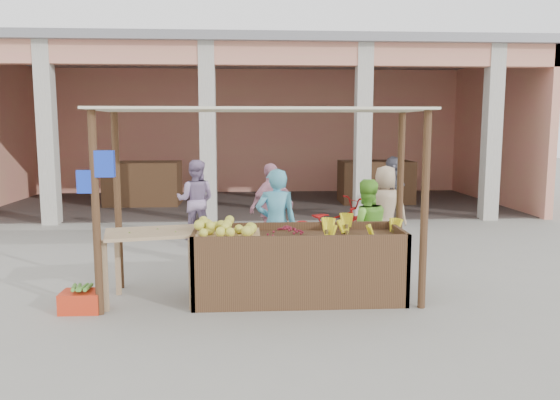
{
  "coord_description": "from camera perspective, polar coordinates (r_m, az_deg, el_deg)",
  "views": [
    {
      "loc": [
        -0.13,
        -6.67,
        2.17
      ],
      "look_at": [
        0.34,
        1.2,
        1.1
      ],
      "focal_mm": 35.0,
      "sensor_mm": 36.0,
      "label": 1
    }
  ],
  "objects": [
    {
      "name": "berry_heap",
      "position": [
        6.84,
        0.75,
        -3.15
      ],
      "size": [
        0.49,
        0.4,
        0.16
      ],
      "primitive_type": "ellipsoid",
      "color": "maroon",
      "rests_on": "fruit_stall"
    },
    {
      "name": "vendor_blue",
      "position": [
        7.68,
        -0.4,
        -2.2
      ],
      "size": [
        0.64,
        0.48,
        1.69
      ],
      "primitive_type": "imported",
      "rotation": [
        0.0,
        0.0,
        3.16
      ],
      "color": "#4EA6C6",
      "rests_on": "ground"
    },
    {
      "name": "shopper_c",
      "position": [
        9.51,
        10.92,
        -0.49
      ],
      "size": [
        0.94,
        0.77,
        1.67
      ],
      "primitive_type": "imported",
      "rotation": [
        0.0,
        0.0,
        2.79
      ],
      "color": "#A08568",
      "rests_on": "ground"
    },
    {
      "name": "melon_tray",
      "position": [
        6.75,
        -5.63,
        -3.16
      ],
      "size": [
        0.82,
        0.71,
        0.21
      ],
      "color": "tan",
      "rests_on": "fruit_stall"
    },
    {
      "name": "stall_awning",
      "position": [
        6.74,
        -2.48,
        6.08
      ],
      "size": [
        4.09,
        1.35,
        2.39
      ],
      "color": "#4D331E",
      "rests_on": "ground"
    },
    {
      "name": "fruit_stall",
      "position": [
        6.93,
        1.9,
        -7.07
      ],
      "size": [
        2.6,
        0.95,
        0.8
      ],
      "primitive_type": "cube",
      "color": "#4D331E",
      "rests_on": "ground"
    },
    {
      "name": "shopper_b",
      "position": [
        9.43,
        -0.84,
        -0.49
      ],
      "size": [
        1.09,
        0.97,
        1.65
      ],
      "primitive_type": "imported",
      "rotation": [
        0.0,
        0.0,
        3.74
      ],
      "color": "#CB879B",
      "rests_on": "ground"
    },
    {
      "name": "side_table",
      "position": [
        6.89,
        -13.21,
        -4.36
      ],
      "size": [
        1.23,
        0.95,
        0.89
      ],
      "rotation": [
        0.0,
        0.0,
        0.21
      ],
      "color": "tan",
      "rests_on": "ground"
    },
    {
      "name": "produce_sacks",
      "position": [
        12.45,
        9.13,
        -1.16
      ],
      "size": [
        0.71,
        0.67,
        0.54
      ],
      "color": "maroon",
      "rests_on": "ground"
    },
    {
      "name": "red_crate",
      "position": [
        6.94,
        -20.01,
        -9.93
      ],
      "size": [
        0.47,
        0.34,
        0.24
      ],
      "primitive_type": "cube",
      "rotation": [
        0.0,
        0.0,
        -0.01
      ],
      "color": "red",
      "rests_on": "ground"
    },
    {
      "name": "papaya_pile",
      "position": [
        6.85,
        -13.28,
        -2.38
      ],
      "size": [
        0.7,
        0.4,
        0.2
      ],
      "primitive_type": null,
      "color": "#49902F",
      "rests_on": "side_table"
    },
    {
      "name": "plantain_bundle",
      "position": [
        6.89,
        -20.07,
        -8.67
      ],
      "size": [
        0.37,
        0.26,
        0.07
      ],
      "primitive_type": null,
      "color": "#4D8831",
      "rests_on": "red_crate"
    },
    {
      "name": "motorcycle",
      "position": [
        9.42,
        5.28,
        -2.56
      ],
      "size": [
        1.39,
        1.99,
        0.99
      ],
      "primitive_type": "imported",
      "rotation": [
        0.0,
        0.0,
        2.01
      ],
      "color": "maroon",
      "rests_on": "ground"
    },
    {
      "name": "shopper_d",
      "position": [
        12.6,
        11.83,
        1.28
      ],
      "size": [
        1.02,
        1.58,
        1.59
      ],
      "primitive_type": "imported",
      "rotation": [
        0.0,
        0.0,
        1.26
      ],
      "color": "#4B4955",
      "rests_on": "ground"
    },
    {
      "name": "ground",
      "position": [
        7.02,
        -2.25,
        -10.29
      ],
      "size": [
        60.0,
        60.0,
        0.0
      ],
      "primitive_type": "plane",
      "color": "gray",
      "rests_on": "ground"
    },
    {
      "name": "market_building",
      "position": [
        15.61,
        -2.81,
        9.65
      ],
      "size": [
        14.4,
        6.4,
        4.2
      ],
      "color": "tan",
      "rests_on": "ground"
    },
    {
      "name": "shopper_f",
      "position": [
        10.51,
        -8.81,
        0.37
      ],
      "size": [
        0.87,
        0.57,
        1.68
      ],
      "primitive_type": "imported",
      "rotation": [
        0.0,
        0.0,
        3.02
      ],
      "color": "#977EA7",
      "rests_on": "ground"
    },
    {
      "name": "banana_heap",
      "position": [
        6.91,
        8.2,
        -2.97
      ],
      "size": [
        1.05,
        0.57,
        0.19
      ],
      "primitive_type": null,
      "color": "yellow",
      "rests_on": "fruit_stall"
    },
    {
      "name": "vendor_green",
      "position": [
        7.78,
        8.9,
        -2.83
      ],
      "size": [
        0.74,
        0.43,
        1.51
      ],
      "primitive_type": "imported",
      "rotation": [
        0.0,
        0.0,
        3.16
      ],
      "color": "#78D13C",
      "rests_on": "ground"
    }
  ]
}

